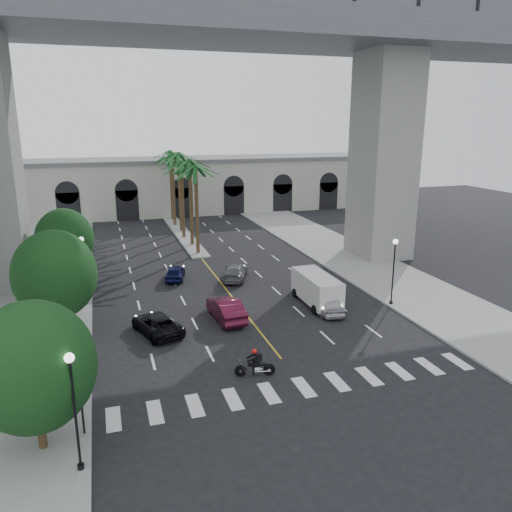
{
  "coord_description": "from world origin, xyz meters",
  "views": [
    {
      "loc": [
        -9.81,
        -23.89,
        13.96
      ],
      "look_at": [
        -0.36,
        6.0,
        5.49
      ],
      "focal_mm": 35.0,
      "sensor_mm": 36.0,
      "label": 1
    }
  ],
  "objects_px": {
    "lamp_post_left_near": "(74,402)",
    "car_c": "(157,324)",
    "cargo_van": "(317,288)",
    "car_d": "(235,272)",
    "car_a": "(328,303)",
    "car_e": "(175,272)",
    "motorcycle_rider": "(256,364)",
    "pedestrian_a": "(73,364)",
    "pedestrian_b": "(25,343)",
    "traffic_signal_far": "(82,349)",
    "car_b": "(226,309)",
    "lamp_post_left_far": "(83,263)",
    "traffic_signal_near": "(80,387)",
    "lamp_post_right": "(394,266)"
  },
  "relations": [
    {
      "from": "car_b",
      "to": "lamp_post_left_near",
      "type": "bearing_deg",
      "value": 51.68
    },
    {
      "from": "motorcycle_rider",
      "to": "car_e",
      "type": "distance_m",
      "value": 19.35
    },
    {
      "from": "motorcycle_rider",
      "to": "car_e",
      "type": "bearing_deg",
      "value": 106.84
    },
    {
      "from": "traffic_signal_far",
      "to": "car_a",
      "type": "height_order",
      "value": "traffic_signal_far"
    },
    {
      "from": "lamp_post_left_near",
      "to": "motorcycle_rider",
      "type": "distance_m",
      "value": 11.09
    },
    {
      "from": "motorcycle_rider",
      "to": "car_d",
      "type": "relative_size",
      "value": 0.47
    },
    {
      "from": "traffic_signal_far",
      "to": "motorcycle_rider",
      "type": "distance_m",
      "value": 9.43
    },
    {
      "from": "car_a",
      "to": "car_c",
      "type": "bearing_deg",
      "value": 9.65
    },
    {
      "from": "cargo_van",
      "to": "lamp_post_left_far",
      "type": "bearing_deg",
      "value": 160.94
    },
    {
      "from": "lamp_post_left_near",
      "to": "car_c",
      "type": "bearing_deg",
      "value": 70.53
    },
    {
      "from": "lamp_post_left_far",
      "to": "car_a",
      "type": "distance_m",
      "value": 19.29
    },
    {
      "from": "traffic_signal_far",
      "to": "cargo_van",
      "type": "distance_m",
      "value": 19.23
    },
    {
      "from": "cargo_van",
      "to": "pedestrian_a",
      "type": "distance_m",
      "value": 19.12
    },
    {
      "from": "car_b",
      "to": "traffic_signal_near",
      "type": "bearing_deg",
      "value": 46.59
    },
    {
      "from": "lamp_post_left_far",
      "to": "car_e",
      "type": "height_order",
      "value": "lamp_post_left_far"
    },
    {
      "from": "motorcycle_rider",
      "to": "pedestrian_b",
      "type": "distance_m",
      "value": 14.23
    },
    {
      "from": "lamp_post_left_near",
      "to": "pedestrian_a",
      "type": "xyz_separation_m",
      "value": [
        -0.52,
        8.1,
        -2.23
      ]
    },
    {
      "from": "lamp_post_left_near",
      "to": "car_c",
      "type": "height_order",
      "value": "lamp_post_left_near"
    },
    {
      "from": "car_e",
      "to": "car_c",
      "type": "bearing_deg",
      "value": 89.5
    },
    {
      "from": "car_a",
      "to": "pedestrian_b",
      "type": "distance_m",
      "value": 20.92
    },
    {
      "from": "lamp_post_left_far",
      "to": "traffic_signal_near",
      "type": "xyz_separation_m",
      "value": [
        0.1,
        -18.5,
        -0.71
      ]
    },
    {
      "from": "lamp_post_left_far",
      "to": "lamp_post_right",
      "type": "xyz_separation_m",
      "value": [
        22.8,
        -8.0,
        0.0
      ]
    },
    {
      "from": "lamp_post_left_near",
      "to": "traffic_signal_far",
      "type": "height_order",
      "value": "lamp_post_left_near"
    },
    {
      "from": "lamp_post_left_far",
      "to": "pedestrian_a",
      "type": "height_order",
      "value": "lamp_post_left_far"
    },
    {
      "from": "car_e",
      "to": "car_a",
      "type": "bearing_deg",
      "value": 144.26
    },
    {
      "from": "car_a",
      "to": "car_e",
      "type": "height_order",
      "value": "car_a"
    },
    {
      "from": "traffic_signal_far",
      "to": "car_b",
      "type": "relative_size",
      "value": 0.74
    },
    {
      "from": "lamp_post_left_near",
      "to": "car_d",
      "type": "distance_m",
      "value": 26.69
    },
    {
      "from": "traffic_signal_near",
      "to": "pedestrian_b",
      "type": "xyz_separation_m",
      "value": [
        -3.51,
        9.38,
        -1.55
      ]
    },
    {
      "from": "pedestrian_b",
      "to": "car_d",
      "type": "bearing_deg",
      "value": 37.06
    },
    {
      "from": "motorcycle_rider",
      "to": "cargo_van",
      "type": "height_order",
      "value": "cargo_van"
    },
    {
      "from": "car_d",
      "to": "car_e",
      "type": "xyz_separation_m",
      "value": [
        -5.25,
        1.54,
        -0.03
      ]
    },
    {
      "from": "cargo_van",
      "to": "pedestrian_a",
      "type": "bearing_deg",
      "value": -158.79
    },
    {
      "from": "traffic_signal_near",
      "to": "cargo_van",
      "type": "xyz_separation_m",
      "value": [
        17.22,
        12.49,
        -1.17
      ]
    },
    {
      "from": "traffic_signal_near",
      "to": "motorcycle_rider",
      "type": "xyz_separation_m",
      "value": [
        9.21,
        3.0,
        -1.76
      ]
    },
    {
      "from": "traffic_signal_near",
      "to": "car_c",
      "type": "xyz_separation_m",
      "value": [
        4.56,
        10.67,
        -1.84
      ]
    },
    {
      "from": "traffic_signal_far",
      "to": "car_b",
      "type": "xyz_separation_m",
      "value": [
        9.65,
        7.6,
        -1.7
      ]
    },
    {
      "from": "traffic_signal_near",
      "to": "pedestrian_a",
      "type": "distance_m",
      "value": 5.83
    },
    {
      "from": "cargo_van",
      "to": "pedestrian_b",
      "type": "xyz_separation_m",
      "value": [
        -20.73,
        -3.11,
        -0.37
      ]
    },
    {
      "from": "traffic_signal_far",
      "to": "car_e",
      "type": "relative_size",
      "value": 0.92
    },
    {
      "from": "lamp_post_right",
      "to": "car_e",
      "type": "xyz_separation_m",
      "value": [
        -15.15,
        11.77,
        -2.55
      ]
    },
    {
      "from": "car_d",
      "to": "car_a",
      "type": "bearing_deg",
      "value": 137.29
    },
    {
      "from": "lamp_post_left_near",
      "to": "cargo_van",
      "type": "xyz_separation_m",
      "value": [
        17.32,
        14.99,
        -1.89
      ]
    },
    {
      "from": "traffic_signal_near",
      "to": "car_b",
      "type": "distance_m",
      "value": 15.18
    },
    {
      "from": "car_b",
      "to": "cargo_van",
      "type": "distance_m",
      "value": 7.64
    },
    {
      "from": "traffic_signal_far",
      "to": "car_a",
      "type": "bearing_deg",
      "value": 21.1
    },
    {
      "from": "traffic_signal_near",
      "to": "motorcycle_rider",
      "type": "distance_m",
      "value": 9.84
    },
    {
      "from": "pedestrian_a",
      "to": "pedestrian_b",
      "type": "relative_size",
      "value": 1.03
    },
    {
      "from": "lamp_post_left_near",
      "to": "car_c",
      "type": "relative_size",
      "value": 1.12
    },
    {
      "from": "car_e",
      "to": "motorcycle_rider",
      "type": "bearing_deg",
      "value": 108.89
    }
  ]
}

